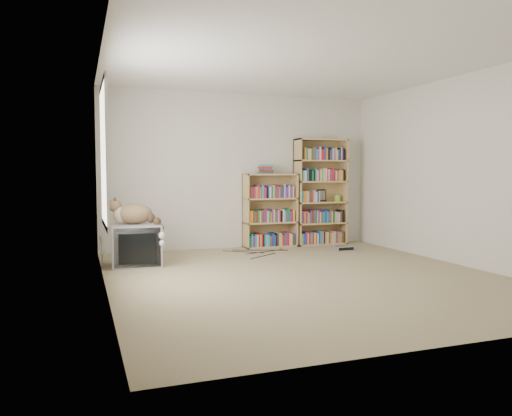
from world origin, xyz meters
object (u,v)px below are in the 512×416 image
object	(u,v)px
cat	(137,217)
bookcase_short	(270,214)
crt_tv	(136,245)
dvd_player	(343,248)
bookcase_tall	(320,195)

from	to	relation	value
cat	bookcase_short	bearing A→B (deg)	28.08
bookcase_short	crt_tv	bearing A→B (deg)	-156.87
crt_tv	cat	size ratio (longest dim) A/B	0.92
crt_tv	cat	bearing A→B (deg)	-65.85
dvd_player	cat	bearing A→B (deg)	-175.52
crt_tv	bookcase_tall	size ratio (longest dim) A/B	0.37
crt_tv	bookcase_short	bearing A→B (deg)	26.04
bookcase_short	dvd_player	xyz separation A→B (m)	(0.96, -0.73, -0.51)
bookcase_short	dvd_player	world-z (taller)	bookcase_short
bookcase_short	bookcase_tall	bearing A→B (deg)	-0.09
crt_tv	bookcase_short	distance (m)	2.47
cat	bookcase_tall	bearing A→B (deg)	21.56
crt_tv	bookcase_short	world-z (taller)	bookcase_short
crt_tv	bookcase_short	xyz separation A→B (m)	(2.26, 0.97, 0.28)
cat	dvd_player	bearing A→B (deg)	8.92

